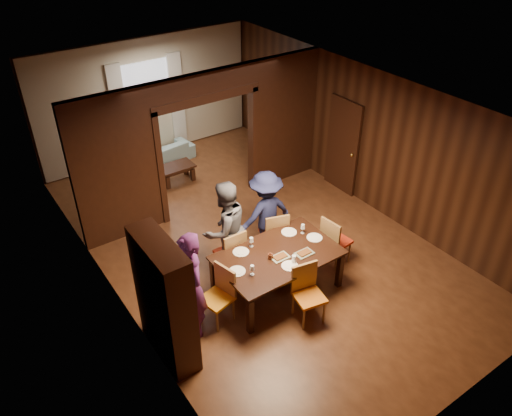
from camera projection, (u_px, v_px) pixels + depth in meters
floor at (253, 240)px, 9.71m from camera, size 9.00×9.00×0.00m
ceiling at (253, 98)px, 8.10m from camera, size 5.50×9.00×0.02m
room_walls at (200, 135)px, 10.16m from camera, size 5.52×9.01×2.90m
person_purple at (190, 287)px, 7.29m from camera, size 0.49×0.69×1.82m
person_grey at (225, 229)px, 8.48m from camera, size 0.95×0.78×1.80m
person_navy at (266, 213)px, 9.02m from camera, size 1.09×0.65×1.65m
sofa at (160, 154)px, 12.14m from camera, size 1.77×0.88×0.50m
serving_bowl at (278, 249)px, 8.20m from camera, size 0.30×0.30×0.07m
dining_table at (277, 272)px, 8.36m from camera, size 2.00×1.24×0.76m
coffee_table at (177, 173)px, 11.46m from camera, size 0.80×0.50×0.40m
chair_left at (217, 297)px, 7.71m from camera, size 0.53×0.53×0.97m
chair_right at (336, 240)px, 8.92m from camera, size 0.48×0.48×0.97m
chair_far_l at (230, 252)px, 8.64m from camera, size 0.45×0.45×0.97m
chair_far_r at (274, 233)px, 9.10m from camera, size 0.55×0.55×0.97m
chair_near at (309, 295)px, 7.74m from camera, size 0.52×0.52×0.97m
hutch at (165, 300)px, 6.93m from camera, size 0.40×1.20×2.00m
door_right at (343, 146)px, 10.75m from camera, size 0.06×0.90×2.10m
window_far at (146, 89)px, 11.79m from camera, size 1.20×0.03×1.30m
curtain_left at (120, 115)px, 11.66m from camera, size 0.35×0.06×2.40m
curtain_right at (177, 101)px, 12.37m from camera, size 0.35×0.06×2.40m
plate_left at (237, 271)px, 7.79m from camera, size 0.27×0.27×0.01m
plate_far_l at (241, 252)px, 8.19m from camera, size 0.27×0.27×0.01m
plate_far_r at (289, 232)px, 8.64m from camera, size 0.27×0.27×0.01m
plate_right at (314, 238)px, 8.51m from camera, size 0.27×0.27×0.01m
plate_near at (290, 266)px, 7.89m from camera, size 0.27×0.27×0.01m
platter_a at (280, 257)px, 8.06m from camera, size 0.30×0.20×0.04m
platter_b at (304, 253)px, 8.15m from camera, size 0.30×0.20×0.04m
wineglass_left at (252, 270)px, 7.68m from camera, size 0.08×0.08×0.18m
wineglass_far at (251, 242)px, 8.27m from camera, size 0.08×0.08×0.18m
wineglass_right at (303, 229)px, 8.58m from camera, size 0.08×0.08×0.18m
tumbler at (294, 259)px, 7.94m from camera, size 0.07×0.07×0.14m
condiment_jar at (271, 256)px, 8.03m from camera, size 0.08×0.08×0.11m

